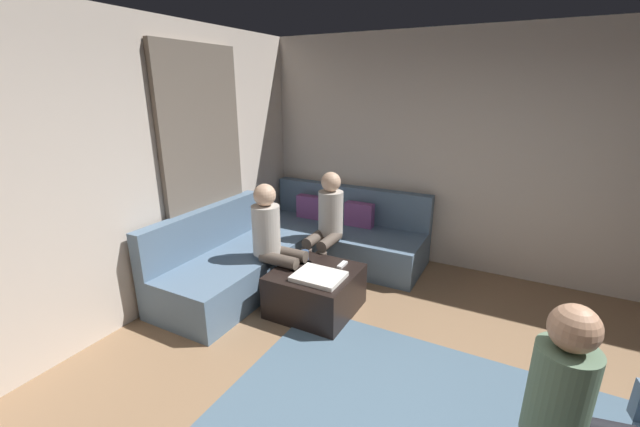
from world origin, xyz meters
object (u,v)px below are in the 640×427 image
Objects in this scene: ottoman at (315,290)px; person_on_armchair at (579,409)px; game_remote at (342,265)px; coffee_mug at (305,255)px; person_on_couch_side at (275,238)px; sectional_couch at (296,248)px; person_on_couch_back at (327,222)px.

person_on_armchair is at bearing -28.49° from ottoman.
person_on_armchair reaches higher than game_remote.
person_on_couch_side is (-0.25, -0.16, 0.19)m from coffee_mug.
sectional_couch is 2.12× the size of person_on_couch_back.
ottoman is 2.33m from person_on_armchair.
coffee_mug is 2.58m from person_on_armchair.
sectional_couch is at bearing 8.35° from person_on_couch_back.
person_on_couch_back reaches higher than person_on_armchair.
game_remote is 0.13× the size of person_on_armchair.
ottoman is 0.88m from person_on_couch_back.
coffee_mug is 0.57m from person_on_couch_back.
sectional_couch is 2.16× the size of person_on_armchair.
person_on_couch_back is (-0.43, 0.50, 0.23)m from game_remote.
sectional_couch reaches higher than coffee_mug.
sectional_couch is at bearing -166.98° from person_on_couch_side.
sectional_couch is 17.00× the size of game_remote.
person_on_couch_side is 2.73m from person_on_armchair.
game_remote is 2.27m from person_on_armchair.
sectional_couch reaches higher than ottoman.
person_on_armchair is (1.84, -1.31, 0.21)m from game_remote.
person_on_couch_side is (-0.65, -0.20, 0.23)m from game_remote.
sectional_couch is 0.53m from person_on_couch_back.
sectional_couch is 3.19m from person_on_armchair.
coffee_mug is 0.08× the size of person_on_armchair.
person_on_couch_back is at bearing -140.55° from person_on_armchair.
sectional_couch is 0.76m from person_on_couch_side.
coffee_mug is at bearing -131.54° from person_on_armchair.
person_on_couch_back is (0.37, 0.06, 0.38)m from sectional_couch.
person_on_couch_back is 1.02× the size of person_on_armchair.
coffee_mug is at bearing -50.25° from sectional_couch.
game_remote is 0.72m from person_on_couch_side.
coffee_mug is 0.35m from person_on_couch_side.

